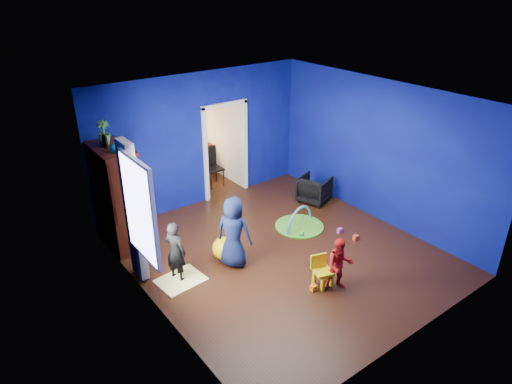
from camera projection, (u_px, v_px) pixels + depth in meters
floor at (281, 253)px, 8.45m from camera, size 5.00×5.50×0.01m
ceiling at (286, 99)px, 7.20m from camera, size 5.00×5.50×0.01m
wall_back at (201, 140)px, 9.81m from camera, size 5.00×0.02×2.90m
wall_front at (421, 254)px, 5.84m from camera, size 5.00×0.02×2.90m
wall_left at (148, 226)px, 6.48m from camera, size 0.02×5.50×2.90m
wall_right at (379, 152)px, 9.17m from camera, size 0.02×5.50×2.90m
alcove at (205, 133)px, 10.85m from camera, size 1.00×1.75×2.50m
armchair at (314, 189)px, 10.28m from camera, size 0.83×0.82×0.59m
child_black at (176, 251)px, 7.53m from camera, size 0.39×0.47×1.09m
child_navy at (234, 232)px, 7.87m from camera, size 0.70×0.76×1.31m
toddler_red at (340, 265)px, 7.33m from camera, size 0.56×0.53×0.93m
vase at (115, 146)px, 7.66m from camera, size 0.25×0.25×0.22m
potted_plant at (103, 132)px, 7.99m from camera, size 0.25×0.25×0.42m
tv_armoire at (117, 198)px, 8.35m from camera, size 0.58×1.14×1.96m
crt_tv at (119, 195)px, 8.36m from camera, size 0.46×0.70×0.54m
yellow_blanket at (181, 280)px, 7.69m from camera, size 0.80×0.67×0.03m
hopper_ball at (224, 248)px, 8.21m from camera, size 0.43×0.43×0.43m
kid_chair at (323, 273)px, 7.48m from camera, size 0.35×0.35×0.50m
play_mat at (299, 226)px, 9.34m from camera, size 0.99×0.99×0.03m
toy_arch at (299, 226)px, 9.33m from camera, size 0.87×0.28×0.88m
window_left at (138, 210)px, 6.69m from camera, size 0.03×0.95×1.55m
curtain at (133, 212)px, 7.28m from camera, size 0.14×0.42×2.40m
doorway at (225, 151)px, 10.31m from camera, size 1.16×0.10×2.10m
study_desk at (194, 160)px, 11.69m from camera, size 0.88×0.44×0.75m
desk_monitor at (190, 137)px, 11.53m from camera, size 0.40×0.05×0.32m
desk_lamp at (181, 141)px, 11.34m from camera, size 0.14×0.14×0.14m
folding_chair at (213, 168)px, 10.96m from camera, size 0.40×0.40×0.92m
book_shelf at (187, 95)px, 11.06m from camera, size 0.88×0.24×0.04m
toy_0 at (356, 238)px, 8.87m from camera, size 0.10×0.08×0.10m
toy_1 at (320, 200)px, 10.32m from camera, size 0.11×0.11×0.11m
toy_2 at (313, 288)px, 7.45m from camera, size 0.10×0.08×0.10m
toy_3 at (302, 234)px, 8.98m from camera, size 0.11×0.11×0.11m
toy_4 at (340, 231)px, 9.10m from camera, size 0.10×0.08×0.10m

